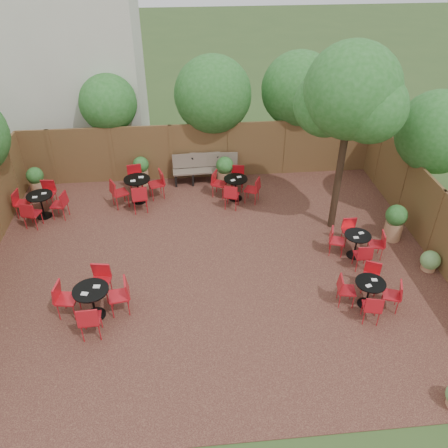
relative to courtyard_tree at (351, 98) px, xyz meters
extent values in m
plane|color=#354F23|center=(-3.71, -1.52, -3.97)|extent=(80.00, 80.00, 0.00)
cube|color=#3E1C19|center=(-3.71, -1.52, -3.96)|extent=(12.00, 10.00, 0.02)
cube|color=brown|center=(-3.71, 3.48, -2.97)|extent=(12.00, 0.08, 2.00)
cube|color=brown|center=(2.29, -1.52, -2.97)|extent=(0.08, 10.00, 2.00)
cube|color=beige|center=(-8.21, 6.48, 0.03)|extent=(5.00, 4.00, 8.00)
sphere|color=#23601F|center=(-6.71, 4.18, -1.39)|extent=(1.92, 1.92, 1.92)
sphere|color=#23601F|center=(-3.21, 4.08, -1.18)|extent=(2.61, 2.61, 2.61)
sphere|color=#23601F|center=(-0.21, 4.28, -1.18)|extent=(2.62, 2.62, 2.62)
sphere|color=#23601F|center=(2.89, 0.48, -1.26)|extent=(2.37, 2.37, 2.37)
cylinder|color=black|center=(0.01, 0.01, -1.78)|extent=(0.21, 0.21, 4.34)
sphere|color=#23601F|center=(0.01, 0.01, 0.17)|extent=(2.48, 2.48, 2.48)
sphere|color=#23601F|center=(-0.49, 0.41, -0.30)|extent=(1.73, 1.73, 1.73)
sphere|color=#23601F|center=(0.41, -0.39, -0.13)|extent=(1.81, 1.81, 1.81)
cube|color=brown|center=(-3.87, 3.03, -3.48)|extent=(1.67, 0.57, 0.05)
cube|color=brown|center=(-3.87, 3.25, -3.18)|extent=(1.65, 0.20, 0.50)
cube|color=black|center=(-4.62, 3.03, -3.73)|extent=(0.09, 0.50, 0.44)
cube|color=black|center=(-3.13, 3.03, -3.73)|extent=(0.09, 0.50, 0.44)
cube|color=brown|center=(-3.27, 3.03, -3.48)|extent=(1.67, 0.60, 0.05)
cube|color=brown|center=(-3.27, 3.25, -3.18)|extent=(1.64, 0.23, 0.49)
cube|color=black|center=(-4.01, 3.03, -3.73)|extent=(0.10, 0.49, 0.44)
cube|color=black|center=(-2.53, 3.03, -3.73)|extent=(0.10, 0.49, 0.44)
cylinder|color=black|center=(0.22, -1.47, -3.93)|extent=(0.41, 0.41, 0.03)
cylinder|color=black|center=(0.22, -1.47, -3.60)|extent=(0.05, 0.05, 0.66)
cylinder|color=black|center=(0.22, -1.47, -3.26)|extent=(0.71, 0.71, 0.03)
cube|color=white|center=(0.34, -1.40, -3.24)|extent=(0.14, 0.11, 0.01)
cube|color=white|center=(0.13, -1.59, -3.24)|extent=(0.14, 0.11, 0.01)
cylinder|color=black|center=(-5.83, 2.00, -3.93)|extent=(0.49, 0.49, 0.03)
cylinder|color=black|center=(-5.83, 2.00, -3.54)|extent=(0.06, 0.06, 0.77)
cylinder|color=black|center=(-5.83, 2.00, -3.14)|extent=(0.84, 0.84, 0.03)
cube|color=white|center=(-5.69, 2.09, -3.12)|extent=(0.18, 0.15, 0.02)
cube|color=white|center=(-5.94, 1.87, -3.12)|extent=(0.18, 0.15, 0.02)
cylinder|color=black|center=(-2.68, 1.85, -3.93)|extent=(0.44, 0.44, 0.03)
cylinder|color=black|center=(-2.68, 1.85, -3.57)|extent=(0.05, 0.05, 0.71)
cylinder|color=black|center=(-2.68, 1.85, -3.21)|extent=(0.77, 0.77, 0.03)
cube|color=white|center=(-2.56, 1.93, -3.19)|extent=(0.17, 0.14, 0.02)
cube|color=white|center=(-2.78, 1.73, -3.19)|extent=(0.17, 0.14, 0.02)
cylinder|color=black|center=(-0.12, -3.34, -3.93)|extent=(0.41, 0.41, 0.03)
cylinder|color=black|center=(-0.12, -3.34, -3.60)|extent=(0.05, 0.05, 0.66)
cylinder|color=black|center=(-0.12, -3.34, -3.26)|extent=(0.71, 0.71, 0.03)
cube|color=white|center=(0.00, -3.27, -3.24)|extent=(0.15, 0.13, 0.01)
cube|color=white|center=(-0.21, -3.46, -3.24)|extent=(0.15, 0.13, 0.01)
cylinder|color=black|center=(-8.71, 1.37, -3.93)|extent=(0.45, 0.45, 0.03)
cylinder|color=black|center=(-8.71, 1.37, -3.57)|extent=(0.05, 0.05, 0.72)
cylinder|color=black|center=(-8.71, 1.37, -3.20)|extent=(0.78, 0.78, 0.03)
cube|color=white|center=(-8.59, 1.45, -3.17)|extent=(0.16, 0.13, 0.02)
cube|color=white|center=(-8.82, 1.25, -3.17)|extent=(0.16, 0.13, 0.02)
cylinder|color=black|center=(-6.57, -3.08, -3.93)|extent=(0.48, 0.48, 0.03)
cylinder|color=black|center=(-6.57, -3.08, -3.55)|extent=(0.05, 0.05, 0.76)
cylinder|color=black|center=(-6.57, -3.08, -3.16)|extent=(0.82, 0.82, 0.03)
cube|color=white|center=(-6.44, -2.99, -3.13)|extent=(0.15, 0.11, 0.02)
cube|color=white|center=(-6.68, -3.21, -3.13)|extent=(0.15, 0.11, 0.02)
cylinder|color=#AF7C57|center=(-5.77, 3.18, -3.69)|extent=(0.45, 0.45, 0.52)
sphere|color=#23601F|center=(-5.77, 3.18, -3.22)|extent=(0.54, 0.54, 0.54)
cylinder|color=#AF7C57|center=(-2.94, 2.74, -3.67)|extent=(0.49, 0.49, 0.56)
sphere|color=#23601F|center=(-2.94, 2.74, -3.16)|extent=(0.59, 0.59, 0.59)
cylinder|color=#AF7C57|center=(-9.17, 2.73, -3.69)|extent=(0.46, 0.46, 0.52)
sphere|color=#23601F|center=(-9.17, 2.73, -3.22)|extent=(0.55, 0.55, 0.55)
cylinder|color=#AF7C57|center=(1.56, -0.80, -3.66)|extent=(0.50, 0.50, 0.57)
sphere|color=#23601F|center=(1.56, -0.80, -3.15)|extent=(0.60, 0.60, 0.60)
cylinder|color=#AF7C57|center=(1.99, -2.22, -3.86)|extent=(0.37, 0.37, 0.17)
sphere|color=#60944C|center=(1.99, -2.22, -3.65)|extent=(0.51, 0.51, 0.51)
camera|label=1|loc=(-4.31, -11.01, 3.93)|focal=36.79mm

